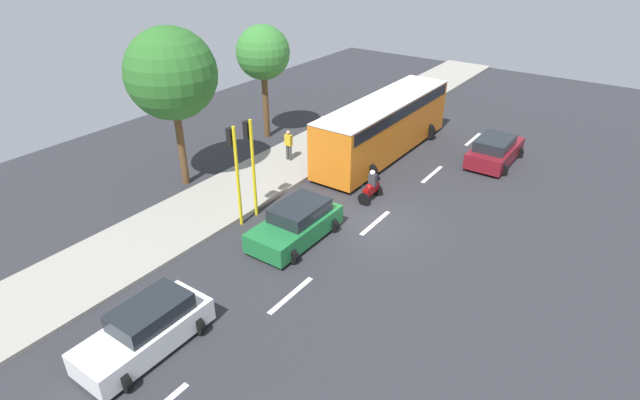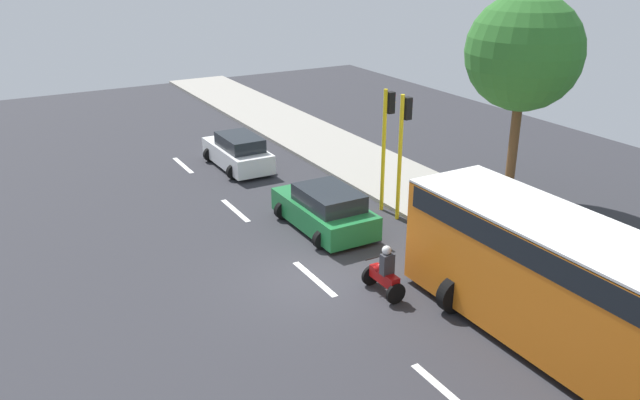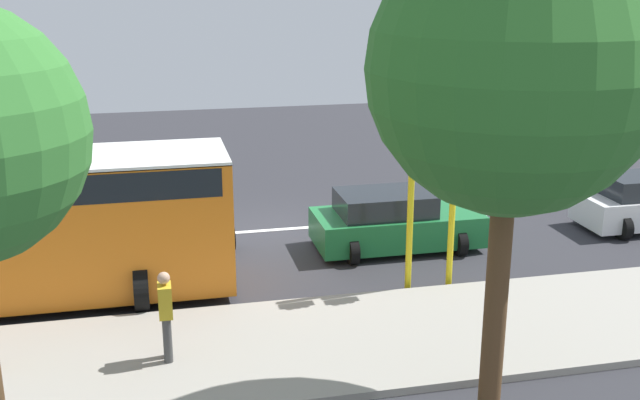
{
  "view_description": "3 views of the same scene",
  "coord_description": "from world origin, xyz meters",
  "px_view_note": "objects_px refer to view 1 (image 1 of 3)",
  "views": [
    {
      "loc": [
        -8.89,
        16.85,
        11.49
      ],
      "look_at": [
        2.13,
        1.19,
        1.01
      ],
      "focal_mm": 28.28,
      "sensor_mm": 36.0,
      "label": 1
    },
    {
      "loc": [
        -8.16,
        -14.7,
        9.19
      ],
      "look_at": [
        2.03,
        3.25,
        0.97
      ],
      "focal_mm": 36.35,
      "sensor_mm": 36.0,
      "label": 2
    },
    {
      "loc": [
        19.76,
        -2.96,
        6.86
      ],
      "look_at": [
        1.32,
        1.19,
        1.19
      ],
      "focal_mm": 42.67,
      "sensor_mm": 36.0,
      "label": 3
    }
  ],
  "objects_px": {
    "car_green": "(296,224)",
    "traffic_light_corner": "(235,162)",
    "car_white": "(146,330)",
    "pedestrian_near_signal": "(289,144)",
    "pedestrian_by_tree": "(323,129)",
    "city_bus": "(384,123)",
    "street_tree_north": "(171,74)",
    "traffic_light_midblock": "(251,154)",
    "motorcycle": "(371,188)",
    "car_maroon": "(495,151)",
    "street_tree_south": "(263,53)"
  },
  "relations": [
    {
      "from": "car_maroon",
      "to": "pedestrian_by_tree",
      "type": "height_order",
      "value": "pedestrian_by_tree"
    },
    {
      "from": "street_tree_north",
      "to": "traffic_light_midblock",
      "type": "bearing_deg",
      "value": 175.89
    },
    {
      "from": "city_bus",
      "to": "street_tree_north",
      "type": "relative_size",
      "value": 1.44
    },
    {
      "from": "car_white",
      "to": "street_tree_south",
      "type": "xyz_separation_m",
      "value": [
        8.57,
        -15.66,
        4.34
      ]
    },
    {
      "from": "car_green",
      "to": "traffic_light_midblock",
      "type": "height_order",
      "value": "traffic_light_midblock"
    },
    {
      "from": "street_tree_north",
      "to": "pedestrian_by_tree",
      "type": "bearing_deg",
      "value": -109.68
    },
    {
      "from": "pedestrian_by_tree",
      "to": "traffic_light_corner",
      "type": "distance_m",
      "value": 9.75
    },
    {
      "from": "pedestrian_by_tree",
      "to": "car_white",
      "type": "bearing_deg",
      "value": 106.58
    },
    {
      "from": "pedestrian_near_signal",
      "to": "street_tree_south",
      "type": "xyz_separation_m",
      "value": [
        3.49,
        -2.25,
        3.99
      ]
    },
    {
      "from": "car_green",
      "to": "street_tree_south",
      "type": "xyz_separation_m",
      "value": [
        8.53,
        -8.15,
        4.34
      ]
    },
    {
      "from": "city_bus",
      "to": "pedestrian_near_signal",
      "type": "height_order",
      "value": "city_bus"
    },
    {
      "from": "car_white",
      "to": "street_tree_south",
      "type": "distance_m",
      "value": 18.37
    },
    {
      "from": "car_white",
      "to": "motorcycle",
      "type": "height_order",
      "value": "motorcycle"
    },
    {
      "from": "car_green",
      "to": "street_tree_south",
      "type": "relative_size",
      "value": 0.64
    },
    {
      "from": "pedestrian_by_tree",
      "to": "traffic_light_midblock",
      "type": "xyz_separation_m",
      "value": [
        -2.07,
        8.36,
        1.87
      ]
    },
    {
      "from": "car_green",
      "to": "traffic_light_midblock",
      "type": "xyz_separation_m",
      "value": [
        2.78,
        -0.53,
        2.22
      ]
    },
    {
      "from": "car_maroon",
      "to": "street_tree_south",
      "type": "bearing_deg",
      "value": 18.11
    },
    {
      "from": "motorcycle",
      "to": "traffic_light_corner",
      "type": "distance_m",
      "value": 6.69
    },
    {
      "from": "motorcycle",
      "to": "traffic_light_corner",
      "type": "relative_size",
      "value": 0.34
    },
    {
      "from": "car_white",
      "to": "pedestrian_near_signal",
      "type": "relative_size",
      "value": 2.46
    },
    {
      "from": "car_green",
      "to": "street_tree_north",
      "type": "bearing_deg",
      "value": -6.53
    },
    {
      "from": "city_bus",
      "to": "car_white",
      "type": "bearing_deg",
      "value": 94.7
    },
    {
      "from": "pedestrian_near_signal",
      "to": "traffic_light_midblock",
      "type": "relative_size",
      "value": 0.38
    },
    {
      "from": "pedestrian_near_signal",
      "to": "traffic_light_midblock",
      "type": "distance_m",
      "value": 6.12
    },
    {
      "from": "pedestrian_near_signal",
      "to": "traffic_light_midblock",
      "type": "xyz_separation_m",
      "value": [
        -2.26,
        5.37,
        1.87
      ]
    },
    {
      "from": "traffic_light_midblock",
      "to": "street_tree_south",
      "type": "height_order",
      "value": "street_tree_south"
    },
    {
      "from": "traffic_light_midblock",
      "to": "street_tree_south",
      "type": "relative_size",
      "value": 0.68
    },
    {
      "from": "car_green",
      "to": "traffic_light_corner",
      "type": "xyz_separation_m",
      "value": [
        2.78,
        0.45,
        2.22
      ]
    },
    {
      "from": "pedestrian_by_tree",
      "to": "motorcycle",
      "type": "bearing_deg",
      "value": 143.55
    },
    {
      "from": "street_tree_south",
      "to": "motorcycle",
      "type": "bearing_deg",
      "value": 159.77
    },
    {
      "from": "street_tree_south",
      "to": "traffic_light_midblock",
      "type": "bearing_deg",
      "value": 127.04
    },
    {
      "from": "car_maroon",
      "to": "pedestrian_by_tree",
      "type": "relative_size",
      "value": 2.51
    },
    {
      "from": "motorcycle",
      "to": "traffic_light_corner",
      "type": "xyz_separation_m",
      "value": [
        3.59,
        5.16,
        2.29
      ]
    },
    {
      "from": "pedestrian_by_tree",
      "to": "street_tree_south",
      "type": "xyz_separation_m",
      "value": [
        3.68,
        0.74,
        3.99
      ]
    },
    {
      "from": "pedestrian_near_signal",
      "to": "car_green",
      "type": "bearing_deg",
      "value": 130.51
    },
    {
      "from": "car_white",
      "to": "traffic_light_corner",
      "type": "bearing_deg",
      "value": -68.27
    },
    {
      "from": "city_bus",
      "to": "car_green",
      "type": "bearing_deg",
      "value": 98.02
    },
    {
      "from": "pedestrian_by_tree",
      "to": "car_green",
      "type": "bearing_deg",
      "value": 118.6
    },
    {
      "from": "car_green",
      "to": "pedestrian_near_signal",
      "type": "distance_m",
      "value": 7.76
    },
    {
      "from": "car_white",
      "to": "traffic_light_midblock",
      "type": "height_order",
      "value": "traffic_light_midblock"
    },
    {
      "from": "pedestrian_near_signal",
      "to": "street_tree_north",
      "type": "height_order",
      "value": "street_tree_north"
    },
    {
      "from": "car_maroon",
      "to": "street_tree_north",
      "type": "relative_size",
      "value": 0.55
    },
    {
      "from": "city_bus",
      "to": "traffic_light_midblock",
      "type": "height_order",
      "value": "traffic_light_midblock"
    },
    {
      "from": "street_tree_south",
      "to": "city_bus",
      "type": "bearing_deg",
      "value": -166.39
    },
    {
      "from": "car_maroon",
      "to": "traffic_light_midblock",
      "type": "height_order",
      "value": "traffic_light_midblock"
    },
    {
      "from": "pedestrian_by_tree",
      "to": "traffic_light_corner",
      "type": "xyz_separation_m",
      "value": [
        -2.07,
        9.34,
        1.87
      ]
    },
    {
      "from": "pedestrian_near_signal",
      "to": "pedestrian_by_tree",
      "type": "height_order",
      "value": "same"
    },
    {
      "from": "car_white",
      "to": "city_bus",
      "type": "relative_size",
      "value": 0.38
    },
    {
      "from": "car_maroon",
      "to": "car_green",
      "type": "bearing_deg",
      "value": 71.26
    },
    {
      "from": "city_bus",
      "to": "street_tree_north",
      "type": "bearing_deg",
      "value": 54.92
    }
  ]
}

